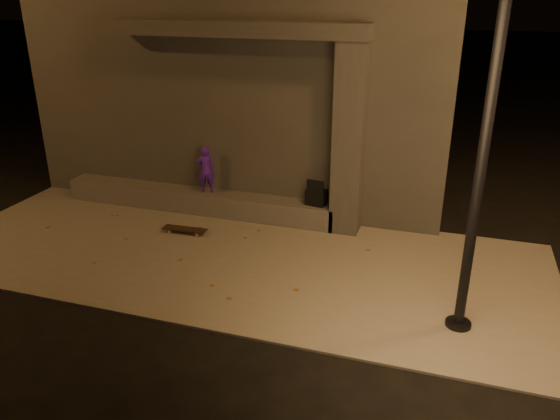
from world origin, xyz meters
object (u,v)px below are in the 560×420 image
(skateboarder, at_px, (206,169))
(skateboard, at_px, (185,229))
(column, at_px, (349,141))
(backpack, at_px, (316,196))

(skateboarder, bearing_deg, skateboard, 73.07)
(column, bearing_deg, backpack, 180.00)
(skateboarder, relative_size, skateboard, 1.13)
(backpack, xyz_separation_m, skateboard, (-2.34, -1.14, -0.56))
(column, distance_m, backpack, 1.31)
(skateboarder, height_order, skateboard, skateboarder)
(column, relative_size, skateboard, 4.07)
(column, relative_size, skateboarder, 3.61)
(column, height_order, skateboard, column)
(column, xyz_separation_m, skateboard, (-2.94, -1.14, -1.72))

